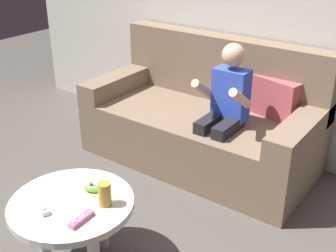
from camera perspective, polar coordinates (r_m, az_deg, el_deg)
couch at (r=3.25m, az=4.78°, el=0.58°), size 1.69×0.80×0.90m
person_seated_on_couch at (r=2.88m, az=7.35°, el=2.38°), size 0.33×0.40×0.96m
coffee_table at (r=2.26m, az=-12.34°, el=-10.93°), size 0.62×0.62×0.42m
game_remote_pink_near_edge at (r=2.08m, az=-11.36°, el=-11.94°), size 0.04×0.14×0.03m
nunchuk_lime at (r=2.26m, az=-10.02°, el=-8.08°), size 0.10×0.07×0.05m
game_remote_white_far_corner at (r=2.20m, az=-16.34°, el=-10.19°), size 0.14×0.08×0.03m
soda_can at (r=2.14m, az=-8.35°, el=-8.85°), size 0.07×0.07×0.12m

